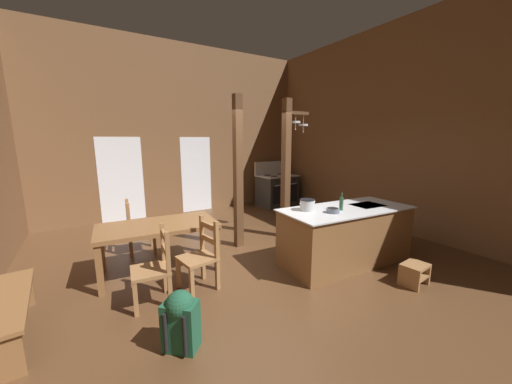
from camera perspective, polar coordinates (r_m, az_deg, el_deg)
ground_plane at (r=4.75m, az=0.51°, el=-14.79°), size 7.70×8.48×0.10m
wall_back at (r=7.88m, az=-14.98°, el=11.90°), size 7.70×0.14×4.42m
wall_right at (r=6.84m, az=27.02°, el=11.35°), size 0.14×8.48×4.42m
glazed_door_back_left at (r=7.57m, az=-25.72°, el=2.28°), size 1.00×0.01×2.05m
glazed_panel_back_right at (r=7.97m, az=-12.05°, el=3.48°), size 0.84×0.01×2.05m
kitchen_island at (r=4.83m, az=17.69°, el=-8.39°), size 2.22×1.09×0.91m
stove_range at (r=8.51m, az=4.28°, el=0.43°), size 1.19×0.88×1.32m
support_post_with_pot_rack at (r=5.66m, az=6.33°, el=5.43°), size 0.62×0.20×2.77m
support_post_center at (r=5.11m, az=-3.67°, el=3.81°), size 0.14×0.14×2.77m
step_stool at (r=4.59m, az=29.55°, el=-14.07°), size 0.39×0.31×0.30m
dining_table at (r=4.50m, az=-19.31°, el=-7.28°), size 1.76×1.02×0.74m
ladderback_chair_near_window at (r=3.73m, az=-19.90°, el=-14.36°), size 0.48×0.48×0.95m
ladderback_chair_by_post at (r=5.42m, az=-22.94°, el=-6.69°), size 0.47×0.47×0.95m
ladderback_chair_at_table_end at (r=3.92m, az=-11.19°, el=-12.64°), size 0.50×0.50×0.95m
bench_along_left_wall at (r=3.91m, az=-41.48°, el=-17.69°), size 0.46×1.42×0.44m
backpack at (r=3.01m, az=-15.08°, el=-23.61°), size 0.38×0.39×0.60m
stockpot_on_counter at (r=4.38m, az=10.41°, el=-2.58°), size 0.30×0.23×0.17m
mixing_bowl_on_counter at (r=4.34m, az=15.37°, el=-3.64°), size 0.19×0.19×0.07m
bottle_tall_on_counter at (r=4.51m, az=16.98°, el=-2.21°), size 0.06×0.06×0.28m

